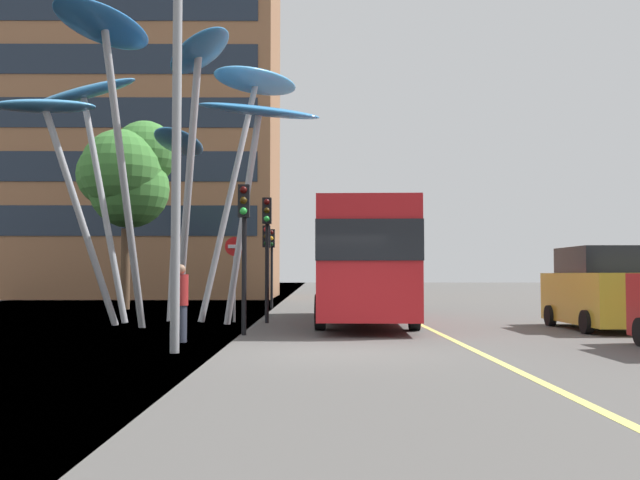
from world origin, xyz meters
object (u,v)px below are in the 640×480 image
(red_bus, at_px, (365,258))
(street_lamp, at_px, (194,73))
(traffic_light_kerb_near, at_px, (244,226))
(traffic_light_island_mid, at_px, (266,250))
(traffic_light_opposite, at_px, (272,251))
(leaf_sculpture, at_px, (173,110))
(car_parked_mid, at_px, (601,291))
(pedestrian, at_px, (181,303))
(no_entry_sign, at_px, (234,265))
(traffic_light_kerb_far, at_px, (267,233))

(red_bus, distance_m, street_lamp, 10.07)
(traffic_light_kerb_near, bearing_deg, traffic_light_island_mid, 90.31)
(traffic_light_opposite, xyz_separation_m, street_lamp, (-0.43, -17.73, 2.88))
(red_bus, bearing_deg, leaf_sculpture, -176.46)
(traffic_light_island_mid, xyz_separation_m, street_lamp, (-0.54, -12.78, 3.01))
(leaf_sculpture, bearing_deg, traffic_light_island_mid, 60.16)
(car_parked_mid, distance_m, pedestrian, 11.30)
(street_lamp, height_order, pedestrian, street_lamp)
(traffic_light_island_mid, bearing_deg, leaf_sculpture, -119.84)
(traffic_light_opposite, xyz_separation_m, no_entry_sign, (-0.64, -8.74, -0.74))
(traffic_light_opposite, height_order, no_entry_sign, traffic_light_opposite)
(leaf_sculpture, xyz_separation_m, pedestrian, (1.41, -6.09, -5.70))
(leaf_sculpture, relative_size, pedestrian, 6.08)
(traffic_light_kerb_far, relative_size, no_entry_sign, 1.44)
(red_bus, distance_m, traffic_light_kerb_near, 5.78)
(car_parked_mid, xyz_separation_m, street_lamp, (-10.10, -5.73, 4.35))
(pedestrian, bearing_deg, traffic_light_opposite, 86.10)
(traffic_light_opposite, relative_size, car_parked_mid, 0.76)
(traffic_light_island_mid, height_order, street_lamp, street_lamp)
(leaf_sculpture, bearing_deg, street_lamp, -76.18)
(red_bus, xyz_separation_m, car_parked_mid, (6.22, -2.92, -0.94))
(car_parked_mid, bearing_deg, traffic_light_opposite, 128.86)
(leaf_sculpture, relative_size, no_entry_sign, 3.89)
(no_entry_sign, bearing_deg, traffic_light_island_mid, 78.79)
(traffic_light_kerb_far, distance_m, pedestrian, 6.65)
(traffic_light_island_mid, height_order, pedestrian, traffic_light_island_mid)
(leaf_sculpture, height_order, traffic_light_kerb_far, leaf_sculpture)
(car_parked_mid, relative_size, street_lamp, 0.53)
(leaf_sculpture, bearing_deg, car_parked_mid, -11.86)
(pedestrian, bearing_deg, red_bus, 55.08)
(leaf_sculpture, distance_m, traffic_light_island_mid, 6.66)
(leaf_sculpture, distance_m, traffic_light_kerb_far, 4.77)
(traffic_light_island_mid, bearing_deg, pedestrian, -96.31)
(traffic_light_opposite, height_order, pedestrian, traffic_light_opposite)
(car_parked_mid, bearing_deg, red_bus, 154.88)
(traffic_light_island_mid, bearing_deg, traffic_light_kerb_far, -85.91)
(leaf_sculpture, xyz_separation_m, street_lamp, (2.04, -8.28, -1.17))
(street_lamp, bearing_deg, pedestrian, 106.00)
(traffic_light_opposite, bearing_deg, leaf_sculpture, -104.64)
(traffic_light_island_mid, bearing_deg, street_lamp, -92.44)
(leaf_sculpture, distance_m, traffic_light_kerb_near, 6.39)
(traffic_light_kerb_near, distance_m, no_entry_sign, 5.19)
(no_entry_sign, bearing_deg, red_bus, -4.73)
(red_bus, relative_size, traffic_light_opposite, 3.29)
(leaf_sculpture, bearing_deg, traffic_light_opposite, 75.36)
(leaf_sculpture, bearing_deg, traffic_light_kerb_far, 1.93)
(leaf_sculpture, height_order, traffic_light_opposite, leaf_sculpture)
(pedestrian, distance_m, no_entry_sign, 6.87)
(traffic_light_kerb_far, height_order, no_entry_sign, traffic_light_kerb_far)
(traffic_light_opposite, distance_m, pedestrian, 15.66)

